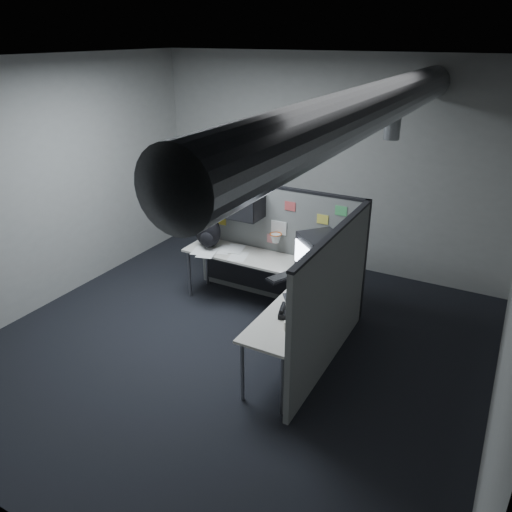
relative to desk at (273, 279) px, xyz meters
The scene contains 12 objects.
room 1.69m from the desk, 59.55° to the right, with size 5.62×5.62×3.22m.
partition_back 0.77m from the desk, 126.93° to the left, with size 2.44×0.42×1.63m.
partition_right 1.09m from the desk, 26.97° to the right, with size 0.07×2.23×1.63m.
desk is the anchor object (origin of this frame).
monitor 0.69m from the desk, 16.86° to the left, with size 0.65×0.65×0.52m.
keyboard 0.27m from the desk, 25.36° to the right, with size 0.34×0.49×0.04m.
mouse 0.71m from the desk, 43.33° to the right, with size 0.30×0.29×0.05m.
phone 1.08m from the desk, 54.56° to the right, with size 0.25×0.26×0.10m.
bottles 1.42m from the desk, 55.43° to the right, with size 0.13×0.14×0.07m.
cup 1.36m from the desk, 57.14° to the right, with size 0.07×0.07×0.10m, color white.
papers 0.90m from the desk, 168.19° to the left, with size 0.82×0.68×0.02m.
backpack 1.19m from the desk, 167.49° to the left, with size 0.41×0.37×0.46m.
Camera 1 is at (2.62, -4.28, 3.43)m, focal length 35.00 mm.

